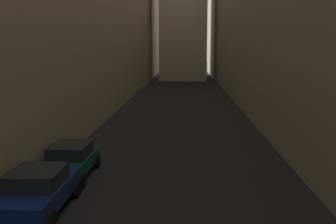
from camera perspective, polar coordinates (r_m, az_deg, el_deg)
The scene contains 4 objects.
ground_plane at distance 41.80m, azimuth 1.69°, elevation 1.23°, with size 264.00×264.00×0.00m, color black.
building_block_right at distance 44.90m, azimuth 16.51°, elevation 14.12°, with size 11.13×108.00×19.88m, color gray.
parked_car_left_third at distance 14.85m, azimuth -17.48°, elevation -10.20°, with size 2.03×4.41×1.50m.
parked_car_left_far at distance 18.48m, azimuth -13.27°, elevation -6.42°, with size 1.94×4.33×1.40m.
Camera 1 is at (0.56, 6.57, 5.51)m, focal length 44.41 mm.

